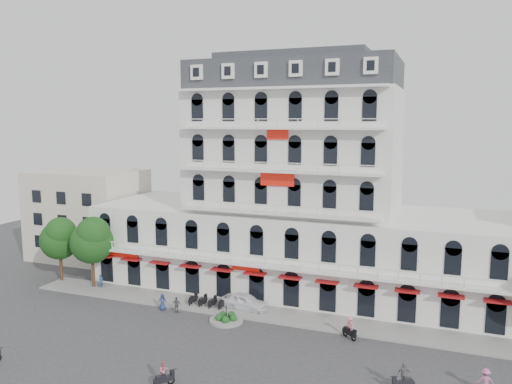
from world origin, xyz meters
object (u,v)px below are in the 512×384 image
object	(u,v)px
parked_car	(245,302)
rider_southwest	(164,374)
rider_northeast	(404,377)
rider_center	(349,327)

from	to	relation	value
parked_car	rider_southwest	world-z (taller)	rider_southwest
rider_southwest	rider_northeast	size ratio (longest dim) A/B	0.94
rider_southwest	rider_northeast	distance (m)	16.84
rider_northeast	rider_southwest	bearing A→B (deg)	-1.82
rider_center	rider_southwest	bearing A→B (deg)	-91.81
parked_car	rider_center	bearing A→B (deg)	-99.41
parked_car	rider_center	xyz separation A→B (m)	(10.98, -3.09, 0.24)
parked_car	rider_northeast	xyz separation A→B (m)	(16.04, -10.18, 0.19)
parked_car	rider_southwest	xyz separation A→B (m)	(0.12, -15.65, 0.16)
parked_car	rider_northeast	distance (m)	19.00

